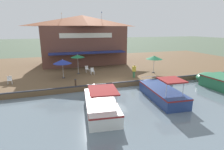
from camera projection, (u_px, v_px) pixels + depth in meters
name	position (u px, v px, depth m)	size (l,w,h in m)	color
ground_plane	(114.00, 89.00, 18.89)	(220.00, 220.00, 0.00)	#4C5B47
quay_deck	(93.00, 66.00, 28.94)	(22.00, 56.00, 0.60)	brown
quay_edge_fender	(114.00, 83.00, 18.82)	(0.20, 50.40, 0.10)	#2D2D33
waterfront_restaurant	(83.00, 39.00, 29.48)	(9.35, 13.71, 8.50)	brown
patio_umbrella_mid_patio_right	(154.00, 57.00, 22.98)	(2.14, 2.14, 2.31)	#B7B7B7
patio_umbrella_by_entrance	(62.00, 62.00, 20.41)	(2.13, 2.13, 2.28)	#B7B7B7
patio_umbrella_near_quay_edge	(78.00, 56.00, 22.27)	(1.75, 1.75, 2.54)	#B7B7B7
cafe_chair_under_first_umbrella	(87.00, 69.00, 23.65)	(0.53, 0.53, 0.85)	white
cafe_chair_facing_river	(92.00, 71.00, 22.45)	(0.47, 0.47, 0.85)	white
cafe_chair_back_row_seat	(10.00, 80.00, 18.49)	(0.50, 0.50, 0.85)	white
person_mid_patio	(134.00, 69.00, 20.82)	(0.46, 0.46, 1.63)	#337547
motorboat_outer_channel	(100.00, 102.00, 13.99)	(6.77, 2.90, 2.26)	silver
motorboat_far_downstream	(159.00, 91.00, 16.40)	(6.71, 2.63, 2.24)	navy
mooring_post	(76.00, 83.00, 17.77)	(0.22, 0.22, 0.75)	#473323
tree_behind_restaurant	(88.00, 38.00, 35.00)	(4.10, 3.91, 5.99)	brown
tree_upstream_bank	(74.00, 35.00, 30.91)	(3.68, 3.50, 6.52)	brown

